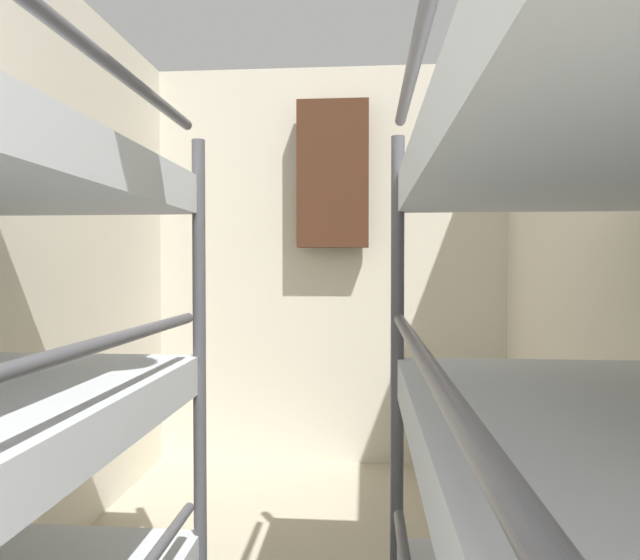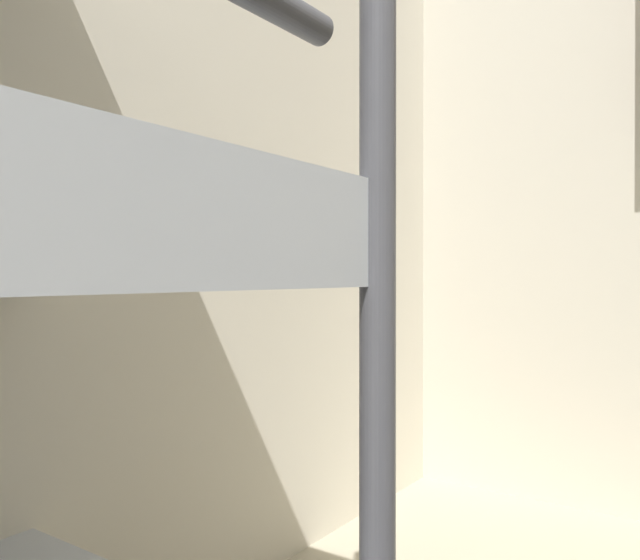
% 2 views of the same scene
% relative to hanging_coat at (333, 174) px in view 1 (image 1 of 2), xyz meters
% --- Properties ---
extents(wall_back, '(2.35, 0.06, 2.54)m').
position_rel_hanging_coat_xyz_m(wall_back, '(-0.03, 0.15, -0.57)').
color(wall_back, beige).
rests_on(wall_back, ground_plane).
extents(hanging_coat, '(0.44, 0.12, 0.90)m').
position_rel_hanging_coat_xyz_m(hanging_coat, '(0.00, 0.00, 0.00)').
color(hanging_coat, '#472819').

